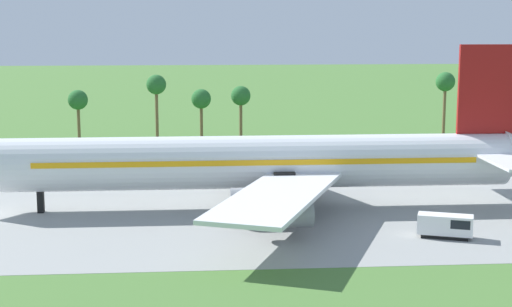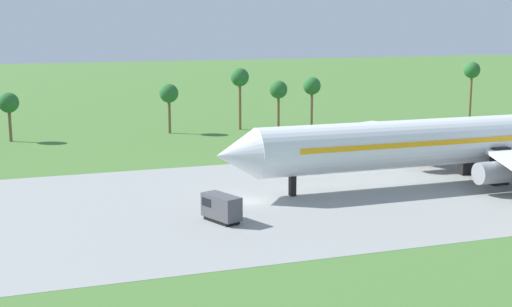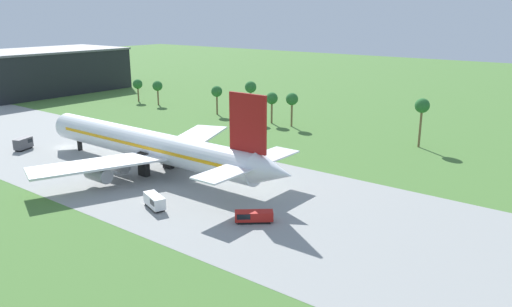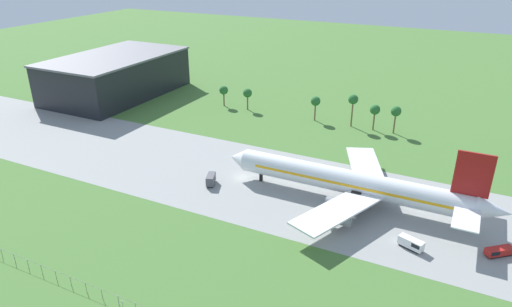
% 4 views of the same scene
% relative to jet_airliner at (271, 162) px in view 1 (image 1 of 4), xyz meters
% --- Properties ---
extents(jet_airliner, '(71.66, 52.26, 19.08)m').
position_rel_jet_airliner_xyz_m(jet_airliner, '(0.00, 0.00, 0.00)').
color(jet_airliner, white).
rests_on(jet_airliner, ground_plane).
extents(catering_van, '(5.84, 3.76, 2.39)m').
position_rel_jet_airliner_xyz_m(catering_van, '(16.68, -13.96, -4.22)').
color(catering_van, black).
rests_on(catering_van, ground_plane).
extents(palm_tree_row, '(111.09, 3.60, 12.32)m').
position_rel_jet_airliner_xyz_m(palm_tree_row, '(-20.37, 53.69, 2.54)').
color(palm_tree_row, brown).
rests_on(palm_tree_row, ground_plane).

